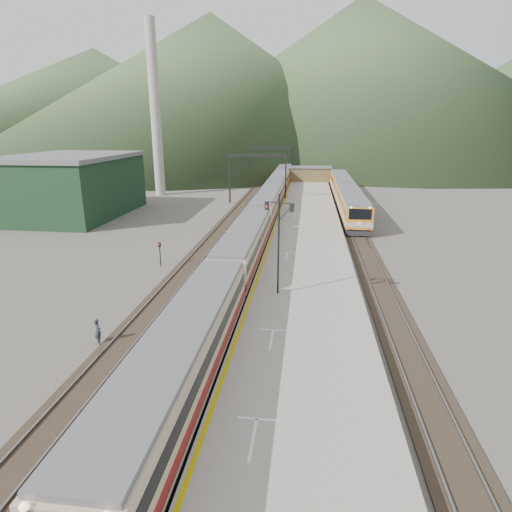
# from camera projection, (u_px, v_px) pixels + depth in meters

# --- Properties ---
(ground) EXTENTS (400.00, 400.00, 0.00)m
(ground) POSITION_uv_depth(u_px,v_px,m) (174.00, 419.00, 18.95)
(ground) COLOR #47423D
(ground) RESTS_ON ground
(track_main) EXTENTS (2.60, 200.00, 0.23)m
(track_main) POSITION_uv_depth(u_px,v_px,m) (265.00, 223.00, 56.89)
(track_main) COLOR black
(track_main) RESTS_ON ground
(track_far) EXTENTS (2.60, 200.00, 0.23)m
(track_far) POSITION_uv_depth(u_px,v_px,m) (228.00, 222.00, 57.47)
(track_far) COLOR black
(track_far) RESTS_ON ground
(track_second) EXTENTS (2.60, 200.00, 0.23)m
(track_second) POSITION_uv_depth(u_px,v_px,m) (353.00, 225.00, 55.55)
(track_second) COLOR black
(track_second) RESTS_ON ground
(platform) EXTENTS (8.00, 100.00, 1.00)m
(platform) POSITION_uv_depth(u_px,v_px,m) (308.00, 224.00, 54.21)
(platform) COLOR gray
(platform) RESTS_ON ground
(gantry_near) EXTENTS (9.55, 0.25, 8.00)m
(gantry_near) POSITION_uv_depth(u_px,v_px,m) (257.00, 169.00, 69.84)
(gantry_near) COLOR black
(gantry_near) RESTS_ON ground
(gantry_far) EXTENTS (9.55, 0.25, 8.00)m
(gantry_far) POSITION_uv_depth(u_px,v_px,m) (271.00, 158.00, 93.57)
(gantry_far) COLOR black
(gantry_far) RESTS_ON ground
(warehouse) EXTENTS (14.50, 20.50, 8.60)m
(warehouse) POSITION_uv_depth(u_px,v_px,m) (71.00, 185.00, 60.81)
(warehouse) COLOR black
(warehouse) RESTS_ON ground
(smokestack) EXTENTS (1.80, 1.80, 30.00)m
(smokestack) POSITION_uv_depth(u_px,v_px,m) (155.00, 111.00, 75.96)
(smokestack) COLOR #9E998E
(smokestack) RESTS_ON ground
(station_shed) EXTENTS (9.40, 4.40, 3.10)m
(station_shed) POSITION_uv_depth(u_px,v_px,m) (309.00, 174.00, 91.57)
(station_shed) COLOR brown
(station_shed) RESTS_ON platform
(hill_a) EXTENTS (180.00, 180.00, 60.00)m
(hill_a) POSITION_uv_depth(u_px,v_px,m) (212.00, 85.00, 195.13)
(hill_a) COLOR #314B2A
(hill_a) RESTS_ON ground
(hill_b) EXTENTS (220.00, 220.00, 75.00)m
(hill_b) POSITION_uv_depth(u_px,v_px,m) (360.00, 75.00, 222.73)
(hill_b) COLOR #314B2A
(hill_b) RESTS_ON ground
(hill_d) EXTENTS (200.00, 200.00, 55.00)m
(hill_d) POSITION_uv_depth(u_px,v_px,m) (98.00, 99.00, 252.64)
(hill_d) COLOR #314B2A
(hill_d) RESTS_ON ground
(main_train) EXTENTS (2.93, 100.59, 3.58)m
(main_train) POSITION_uv_depth(u_px,v_px,m) (267.00, 205.00, 58.50)
(main_train) COLOR tan
(main_train) RESTS_ON track_main
(second_train) EXTENTS (3.09, 42.01, 3.77)m
(second_train) POSITION_uv_depth(u_px,v_px,m) (346.00, 193.00, 68.66)
(second_train) COLOR orange
(second_train) RESTS_ON track_second
(signal_mast) EXTENTS (2.12, 0.79, 7.11)m
(signal_mast) POSITION_uv_depth(u_px,v_px,m) (279.00, 234.00, 29.28)
(signal_mast) COLOR black
(signal_mast) RESTS_ON platform
(short_signal_a) EXTENTS (0.25, 0.21, 2.27)m
(short_signal_a) POSITION_uv_depth(u_px,v_px,m) (113.00, 391.00, 18.49)
(short_signal_a) COLOR black
(short_signal_a) RESTS_ON ground
(short_signal_b) EXTENTS (0.23, 0.18, 2.27)m
(short_signal_b) POSITION_uv_depth(u_px,v_px,m) (227.00, 236.00, 44.51)
(short_signal_b) COLOR black
(short_signal_b) RESTS_ON ground
(short_signal_c) EXTENTS (0.24, 0.19, 2.27)m
(short_signal_c) POSITION_uv_depth(u_px,v_px,m) (160.00, 251.00, 39.15)
(short_signal_c) COLOR black
(short_signal_c) RESTS_ON ground
(worker) EXTENTS (0.69, 0.67, 1.60)m
(worker) POSITION_uv_depth(u_px,v_px,m) (98.00, 331.00, 25.32)
(worker) COLOR #232632
(worker) RESTS_ON ground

